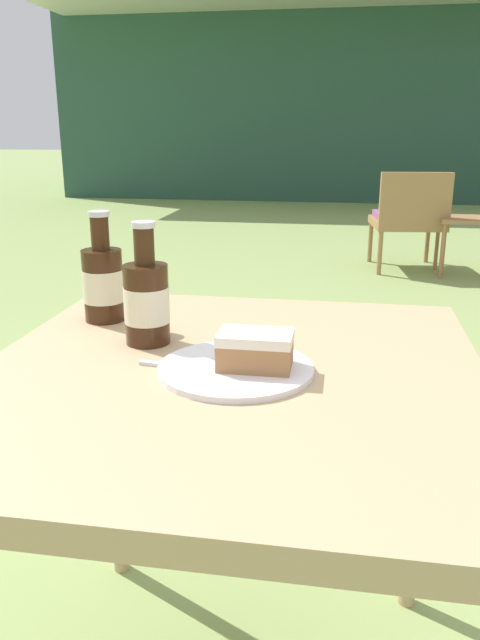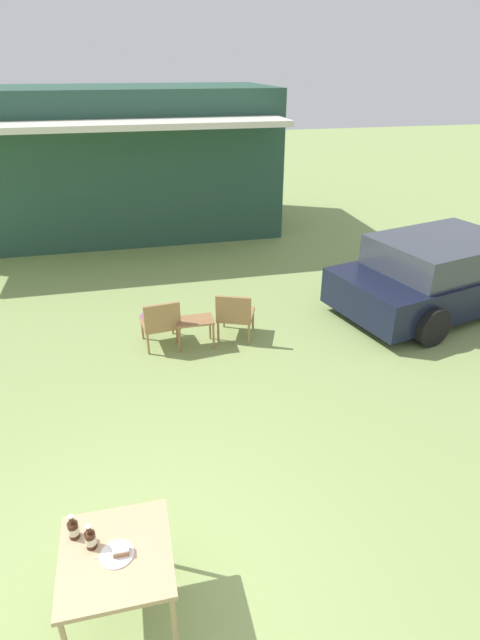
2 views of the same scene
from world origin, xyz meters
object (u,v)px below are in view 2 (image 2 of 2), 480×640
Objects in this scene: wicker_chair_cushioned at (160,321)px; cola_bottle_far at (73,529)px; parked_car at (445,274)px; patio_table at (116,560)px; cola_bottle_near at (91,539)px; cake_on_plate at (119,553)px; wicker_chair_plain at (235,313)px; garden_side_table at (195,323)px.

cola_bottle_far is (-0.96, -3.98, 0.39)m from wicker_chair_cushioned.
parked_car reaches higher than patio_table.
parked_car is 7.26m from cola_bottle_near.
cola_bottle_far is (-0.32, 0.23, 0.06)m from cake_on_plate.
cake_on_plate reaches higher than wicker_chair_plain.
parked_car reaches higher than wicker_chair_plain.
cake_on_plate is (-5.59, -4.50, 0.13)m from parked_car.
cola_bottle_far is at bearing -110.68° from garden_side_table.
garden_side_table is 2.63× the size of cola_bottle_far.
patio_table is (-0.67, -4.20, 0.24)m from wicker_chair_cushioned.
wicker_chair_cushioned is 1.00× the size of wicker_chair_plain.
cola_bottle_near reaches higher than wicker_chair_plain.
wicker_chair_cushioned is at bearing 168.70° from parked_car.
cake_on_plate is 1.14× the size of cola_bottle_near.
parked_car is 20.19× the size of cola_bottle_near.
cake_on_plate is (0.03, -0.01, 0.09)m from patio_table.
garden_side_table is 0.67× the size of patio_table.
wicker_chair_plain reaches higher than patio_table.
patio_table is at bearing 152.32° from cake_on_plate.
wicker_chair_cushioned is 4.20m from cola_bottle_near.
wicker_chair_plain is at bearing 8.74° from garden_side_table.
garden_side_table is at bearing 74.05° from patio_table.
cola_bottle_near reaches higher than garden_side_table.
patio_table is 3.96× the size of cola_bottle_far.
wicker_chair_plain is (1.15, -0.02, 0.00)m from wicker_chair_cushioned.
cola_bottle_near is at bearing -108.50° from garden_side_table.
wicker_chair_cushioned is at bearing 78.53° from cola_bottle_near.
wicker_chair_cushioned reaches higher than patio_table.
wicker_chair_cushioned is 4.26m from patio_table.
cola_bottle_near is at bearing -43.00° from cola_bottle_far.
cola_bottle_near and cola_bottle_far have the same top height.
cola_bottle_far is at bearing -158.79° from parked_car.
cola_bottle_near is at bearing 149.33° from patio_table.
parked_car is at bearing -153.83° from wicker_chair_plain.
wicker_chair_cushioned is 0.52m from garden_side_table.
parked_car is 20.19× the size of cola_bottle_far.
patio_table is at bearing -30.67° from cola_bottle_near.
cola_bottle_near is at bearing 85.67° from wicker_chair_plain.
wicker_chair_plain is 3.21× the size of cake_on_plate.
wicker_chair_plain is at bearing 64.10° from cola_bottle_near.
wicker_chair_cushioned is 0.92× the size of patio_table.
parked_car is at bearing 38.81° from cake_on_plate.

